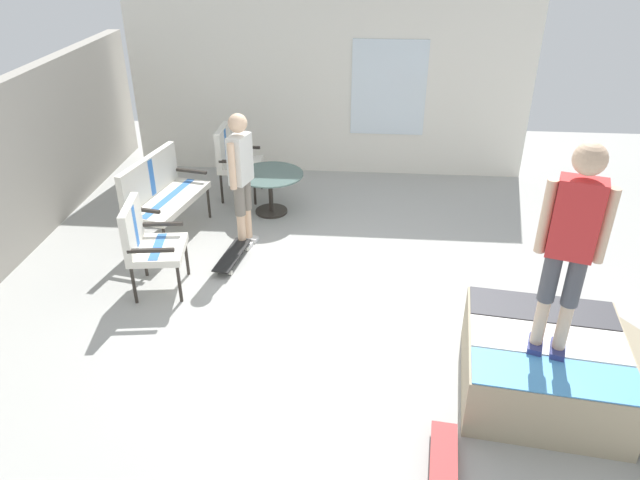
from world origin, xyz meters
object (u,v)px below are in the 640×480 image
(patio_chair_near_house, at_px, (232,156))
(skateboard_spare, at_px, (444,464))
(patio_bench, at_px, (160,190))
(patio_chair_by_wall, at_px, (146,239))
(person_skater, at_px, (572,238))
(skate_ramp, at_px, (547,365))
(patio_table, at_px, (270,185))
(person_watching, at_px, (241,171))
(skateboard_by_bench, at_px, (232,255))

(patio_chair_near_house, bearing_deg, skateboard_spare, -151.62)
(patio_bench, distance_m, skateboard_spare, 4.75)
(patio_chair_near_house, distance_m, patio_chair_by_wall, 2.52)
(patio_bench, distance_m, person_skater, 4.93)
(skate_ramp, xyz_separation_m, patio_table, (3.27, 2.86, 0.13))
(person_watching, distance_m, person_skater, 3.92)
(skate_ramp, xyz_separation_m, skateboard_spare, (-0.94, 0.93, -0.19))
(skateboard_spare, bearing_deg, patio_chair_by_wall, 52.89)
(patio_bench, bearing_deg, person_skater, -123.42)
(skate_ramp, height_order, patio_chair_near_house, patio_chair_near_house)
(skateboard_spare, bearing_deg, patio_bench, 42.61)
(patio_bench, bearing_deg, skateboard_by_bench, -121.63)
(patio_chair_by_wall, bearing_deg, person_skater, -110.48)
(skate_ramp, xyz_separation_m, skateboard_by_bench, (1.91, 3.11, -0.19))
(person_watching, relative_size, person_skater, 0.95)
(patio_table, relative_size, person_skater, 0.52)
(patio_bench, distance_m, patio_table, 1.48)
(skateboard_by_bench, bearing_deg, patio_table, -10.48)
(skateboard_by_bench, bearing_deg, patio_bench, 58.37)
(patio_chair_by_wall, xyz_separation_m, patio_table, (1.99, -1.00, -0.21))
(patio_bench, relative_size, person_watching, 0.81)
(patio_table, xyz_separation_m, skateboard_spare, (-4.21, -1.93, -0.32))
(person_skater, bearing_deg, skateboard_by_bench, 56.00)
(person_skater, bearing_deg, patio_chair_by_wall, 69.52)
(patio_chair_near_house, distance_m, skateboard_by_bench, 1.97)
(person_skater, bearing_deg, patio_chair_near_house, 40.96)
(person_skater, height_order, skateboard_by_bench, person_skater)
(skateboard_by_bench, bearing_deg, patio_chair_near_house, 10.99)
(person_watching, relative_size, skateboard_spare, 2.03)
(patio_bench, height_order, person_skater, person_skater)
(person_watching, height_order, person_skater, person_skater)
(skate_ramp, distance_m, patio_bench, 4.85)
(patio_chair_by_wall, distance_m, skateboard_spare, 3.72)
(patio_table, distance_m, skateboard_by_bench, 1.42)
(patio_chair_by_wall, relative_size, skateboard_by_bench, 1.24)
(patio_chair_near_house, xyz_separation_m, patio_chair_by_wall, (-2.49, 0.39, 0.00))
(skate_ramp, height_order, person_skater, person_skater)
(skate_ramp, distance_m, patio_chair_by_wall, 4.08)
(patio_chair_by_wall, bearing_deg, skate_ramp, -108.27)
(person_skater, relative_size, skateboard_spare, 2.12)
(patio_bench, xyz_separation_m, patio_chair_near_house, (1.24, -0.65, -0.00))
(patio_bench, distance_m, person_watching, 1.14)
(patio_table, xyz_separation_m, person_watching, (-0.90, 0.18, 0.56))
(skateboard_by_bench, bearing_deg, patio_chair_by_wall, 130.04)
(skate_ramp, xyz_separation_m, person_skater, (-0.13, 0.09, 1.30))
(patio_chair_by_wall, bearing_deg, skateboard_by_bench, -49.96)
(patio_bench, bearing_deg, person_watching, -98.62)
(patio_bench, relative_size, patio_table, 1.48)
(skate_ramp, bearing_deg, person_watching, 52.19)
(person_watching, bearing_deg, patio_chair_near_house, 16.99)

